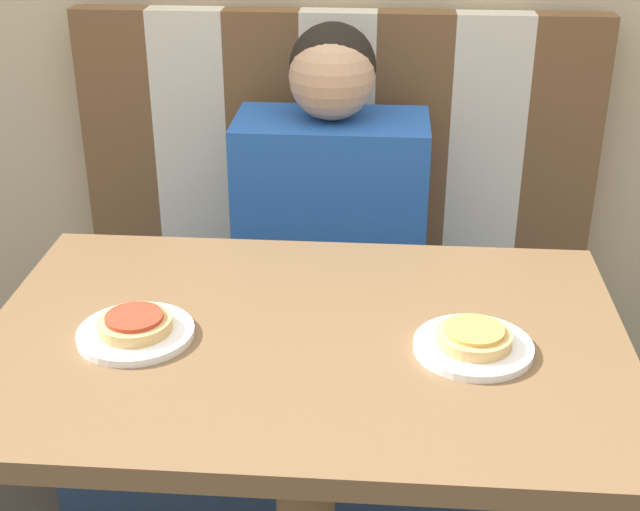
{
  "coord_description": "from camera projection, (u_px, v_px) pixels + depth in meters",
  "views": [
    {
      "loc": [
        0.11,
        -1.17,
        1.47
      ],
      "look_at": [
        0.0,
        0.32,
        0.75
      ],
      "focal_mm": 50.0,
      "sensor_mm": 36.0,
      "label": 1
    }
  ],
  "objects": [
    {
      "name": "booth_backrest",
      "position": [
        337.0,
        149.0,
        2.13
      ],
      "size": [
        1.22,
        0.07,
        0.65
      ],
      "color": "brown",
      "rests_on": "booth_seat"
    },
    {
      "name": "pizza_right",
      "position": [
        474.0,
        337.0,
        1.31
      ],
      "size": [
        0.11,
        0.11,
        0.03
      ],
      "color": "tan",
      "rests_on": "plate_right"
    },
    {
      "name": "plate_right",
      "position": [
        473.0,
        347.0,
        1.32
      ],
      "size": [
        0.18,
        0.18,
        0.01
      ],
      "color": "white",
      "rests_on": "dining_table"
    },
    {
      "name": "pizza_left",
      "position": [
        135.0,
        323.0,
        1.34
      ],
      "size": [
        0.11,
        0.11,
        0.03
      ],
      "color": "tan",
      "rests_on": "plate_left"
    },
    {
      "name": "dining_table",
      "position": [
        305.0,
        393.0,
        1.41
      ],
      "size": [
        0.99,
        0.67,
        0.77
      ],
      "color": "brown",
      "rests_on": "ground_plane"
    },
    {
      "name": "person",
      "position": [
        331.0,
        190.0,
        1.94
      ],
      "size": [
        0.41,
        0.23,
        0.66
      ],
      "color": "#2356B2",
      "rests_on": "booth_seat"
    },
    {
      "name": "plate_left",
      "position": [
        136.0,
        333.0,
        1.35
      ],
      "size": [
        0.18,
        0.18,
        0.01
      ],
      "color": "white",
      "rests_on": "dining_table"
    },
    {
      "name": "booth_seat",
      "position": [
        330.0,
        392.0,
        2.17
      ],
      "size": [
        1.22,
        0.51,
        0.45
      ],
      "color": "navy",
      "rests_on": "ground_plane"
    }
  ]
}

